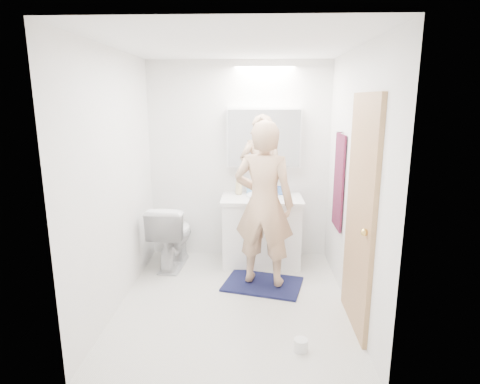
{
  "coord_description": "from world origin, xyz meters",
  "views": [
    {
      "loc": [
        0.2,
        -3.58,
        1.94
      ],
      "look_at": [
        0.05,
        0.25,
        1.05
      ],
      "focal_mm": 29.79,
      "sensor_mm": 36.0,
      "label": 1
    }
  ],
  "objects_px": {
    "vanity_cabinet": "(261,232)",
    "toilet": "(172,235)",
    "soap_bottle_b": "(250,188)",
    "medicine_cabinet": "(264,138)",
    "soap_bottle_a": "(239,185)",
    "toothbrush_cup": "(281,191)",
    "toilet_paper_roll": "(301,345)",
    "person": "(264,204)"
  },
  "relations": [
    {
      "from": "vanity_cabinet",
      "to": "medicine_cabinet",
      "type": "relative_size",
      "value": 1.02
    },
    {
      "from": "soap_bottle_b",
      "to": "medicine_cabinet",
      "type": "bearing_deg",
      "value": 10.75
    },
    {
      "from": "vanity_cabinet",
      "to": "soap_bottle_a",
      "type": "relative_size",
      "value": 3.92
    },
    {
      "from": "toilet",
      "to": "toilet_paper_roll",
      "type": "height_order",
      "value": "toilet"
    },
    {
      "from": "toilet",
      "to": "soap_bottle_b",
      "type": "distance_m",
      "value": 1.1
    },
    {
      "from": "person",
      "to": "toilet_paper_roll",
      "type": "distance_m",
      "value": 1.44
    },
    {
      "from": "vanity_cabinet",
      "to": "soap_bottle_a",
      "type": "distance_m",
      "value": 0.63
    },
    {
      "from": "vanity_cabinet",
      "to": "toothbrush_cup",
      "type": "relative_size",
      "value": 8.73
    },
    {
      "from": "medicine_cabinet",
      "to": "soap_bottle_a",
      "type": "xyz_separation_m",
      "value": [
        -0.3,
        -0.06,
        -0.57
      ]
    },
    {
      "from": "vanity_cabinet",
      "to": "toilet",
      "type": "relative_size",
      "value": 1.18
    },
    {
      "from": "toothbrush_cup",
      "to": "toilet",
      "type": "bearing_deg",
      "value": -167.97
    },
    {
      "from": "toilet",
      "to": "person",
      "type": "bearing_deg",
      "value": 159.28
    },
    {
      "from": "vanity_cabinet",
      "to": "medicine_cabinet",
      "type": "height_order",
      "value": "medicine_cabinet"
    },
    {
      "from": "vanity_cabinet",
      "to": "person",
      "type": "bearing_deg",
      "value": -89.17
    },
    {
      "from": "toilet",
      "to": "soap_bottle_b",
      "type": "xyz_separation_m",
      "value": [
        0.92,
        0.3,
        0.52
      ]
    },
    {
      "from": "soap_bottle_a",
      "to": "soap_bottle_b",
      "type": "distance_m",
      "value": 0.15
    },
    {
      "from": "vanity_cabinet",
      "to": "soap_bottle_b",
      "type": "bearing_deg",
      "value": 127.69
    },
    {
      "from": "person",
      "to": "soap_bottle_a",
      "type": "height_order",
      "value": "person"
    },
    {
      "from": "toilet",
      "to": "soap_bottle_a",
      "type": "xyz_separation_m",
      "value": [
        0.78,
        0.27,
        0.55
      ]
    },
    {
      "from": "toilet",
      "to": "person",
      "type": "relative_size",
      "value": 0.45
    },
    {
      "from": "toothbrush_cup",
      "to": "vanity_cabinet",
      "type": "bearing_deg",
      "value": -145.36
    },
    {
      "from": "medicine_cabinet",
      "to": "toilet",
      "type": "height_order",
      "value": "medicine_cabinet"
    },
    {
      "from": "soap_bottle_b",
      "to": "toilet_paper_roll",
      "type": "relative_size",
      "value": 1.42
    },
    {
      "from": "toilet",
      "to": "soap_bottle_a",
      "type": "relative_size",
      "value": 3.32
    },
    {
      "from": "soap_bottle_a",
      "to": "toothbrush_cup",
      "type": "bearing_deg",
      "value": 1.12
    },
    {
      "from": "person",
      "to": "toilet",
      "type": "bearing_deg",
      "value": -10.6
    },
    {
      "from": "toilet",
      "to": "soap_bottle_b",
      "type": "height_order",
      "value": "soap_bottle_b"
    },
    {
      "from": "person",
      "to": "toothbrush_cup",
      "type": "relative_size",
      "value": 16.56
    },
    {
      "from": "medicine_cabinet",
      "to": "soap_bottle_b",
      "type": "height_order",
      "value": "medicine_cabinet"
    },
    {
      "from": "person",
      "to": "soap_bottle_b",
      "type": "distance_m",
      "value": 0.81
    },
    {
      "from": "vanity_cabinet",
      "to": "toothbrush_cup",
      "type": "xyz_separation_m",
      "value": [
        0.23,
        0.16,
        0.48
      ]
    },
    {
      "from": "toilet",
      "to": "toothbrush_cup",
      "type": "xyz_separation_m",
      "value": [
        1.29,
        0.28,
        0.49
      ]
    },
    {
      "from": "toilet",
      "to": "soap_bottle_a",
      "type": "bearing_deg",
      "value": -157.02
    },
    {
      "from": "medicine_cabinet",
      "to": "soap_bottle_a",
      "type": "height_order",
      "value": "medicine_cabinet"
    },
    {
      "from": "vanity_cabinet",
      "to": "person",
      "type": "relative_size",
      "value": 0.53
    },
    {
      "from": "toilet",
      "to": "vanity_cabinet",
      "type": "bearing_deg",
      "value": -169.58
    },
    {
      "from": "medicine_cabinet",
      "to": "soap_bottle_b",
      "type": "xyz_separation_m",
      "value": [
        -0.16,
        -0.03,
        -0.6
      ]
    },
    {
      "from": "toilet",
      "to": "toothbrush_cup",
      "type": "relative_size",
      "value": 7.4
    },
    {
      "from": "vanity_cabinet",
      "to": "toilet",
      "type": "xyz_separation_m",
      "value": [
        -1.06,
        -0.11,
        -0.01
      ]
    },
    {
      "from": "toothbrush_cup",
      "to": "toilet_paper_roll",
      "type": "bearing_deg",
      "value": -88.27
    },
    {
      "from": "vanity_cabinet",
      "to": "soap_bottle_a",
      "type": "height_order",
      "value": "soap_bottle_a"
    },
    {
      "from": "toilet",
      "to": "medicine_cabinet",
      "type": "bearing_deg",
      "value": -159.0
    }
  ]
}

